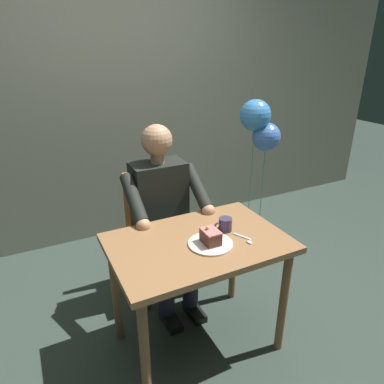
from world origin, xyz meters
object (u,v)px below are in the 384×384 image
object	(u,v)px
balloon_display	(259,138)
coffee_cup	(225,224)
seated_person	(164,215)
chair	(156,226)
cake_slice	(211,236)
dining_table	(198,256)
dessert_spoon	(246,239)

from	to	relation	value
balloon_display	coffee_cup	bearing A→B (deg)	43.61
seated_person	coffee_cup	distance (m)	0.53
coffee_cup	seated_person	bearing A→B (deg)	-68.27
chair	coffee_cup	xyz separation A→B (m)	(-0.19, 0.65, 0.28)
cake_slice	coffee_cup	distance (m)	0.18
cake_slice	balloon_display	world-z (taller)	balloon_display
chair	dining_table	bearing A→B (deg)	90.00
seated_person	cake_slice	size ratio (longest dim) A/B	11.26
dining_table	cake_slice	bearing A→B (deg)	120.49
dining_table	seated_person	distance (m)	0.51
dining_table	cake_slice	world-z (taller)	cake_slice
dining_table	cake_slice	size ratio (longest dim) A/B	8.59
coffee_cup	dessert_spoon	distance (m)	0.16
dining_table	coffee_cup	size ratio (longest dim) A/B	8.69
cake_slice	dessert_spoon	bearing A→B (deg)	165.89
seated_person	dessert_spoon	distance (m)	0.67
coffee_cup	balloon_display	xyz separation A→B (m)	(-0.78, -0.74, 0.26)
seated_person	balloon_display	size ratio (longest dim) A/B	0.95
balloon_display	seated_person	bearing A→B (deg)	15.26
cake_slice	coffee_cup	size ratio (longest dim) A/B	1.01
chair	dessert_spoon	bearing A→B (deg)	106.65
dessert_spoon	dining_table	bearing A→B (deg)	-26.17
coffee_cup	dessert_spoon	size ratio (longest dim) A/B	0.80
dining_table	balloon_display	world-z (taller)	balloon_display
seated_person	coffee_cup	xyz separation A→B (m)	(-0.19, 0.48, 0.12)
dessert_spoon	balloon_display	bearing A→B (deg)	-129.49
seated_person	chair	bearing A→B (deg)	-90.00
cake_slice	dessert_spoon	distance (m)	0.21
seated_person	dessert_spoon	world-z (taller)	seated_person
dining_table	coffee_cup	world-z (taller)	coffee_cup
chair	seated_person	distance (m)	0.24
coffee_cup	balloon_display	distance (m)	1.10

